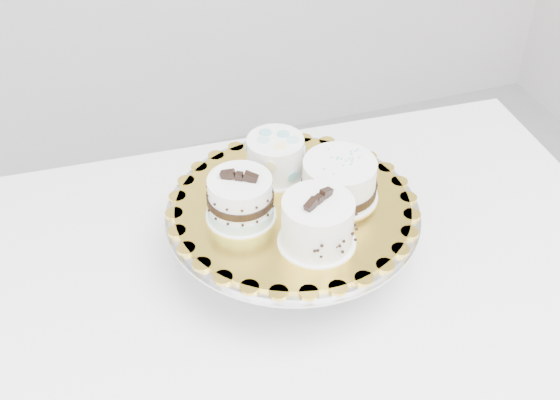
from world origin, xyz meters
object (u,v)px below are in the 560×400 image
object	(u,v)px
table	(274,317)
cake_ribbon	(340,181)
cake_stand	(293,223)
cake_board	(293,206)
cake_swirl	(317,223)
cake_dots	(275,156)
cake_banded	(240,199)

from	to	relation	value
table	cake_ribbon	distance (m)	0.26
cake_stand	cake_ribbon	size ratio (longest dim) A/B	2.90
cake_stand	cake_board	world-z (taller)	cake_board
cake_swirl	cake_dots	bearing A→B (deg)	61.14
cake_stand	cake_dots	bearing A→B (deg)	90.18
table	cake_dots	size ratio (longest dim) A/B	11.34
cake_board	cake_ribbon	distance (m)	0.08
table	cake_ribbon	xyz separation A→B (m)	(0.13, 0.05, 0.22)
table	cake_ribbon	size ratio (longest dim) A/B	9.36
table	cake_dots	bearing A→B (deg)	73.53
cake_swirl	cake_banded	world-z (taller)	cake_swirl
cake_stand	cake_swirl	bearing A→B (deg)	-87.24
cake_stand	cake_banded	bearing A→B (deg)	179.63
cake_swirl	cake_banded	size ratio (longest dim) A/B	1.08
cake_swirl	cake_dots	size ratio (longest dim) A/B	1.25
cake_swirl	cake_ribbon	size ratio (longest dim) A/B	1.03
cake_swirl	cake_banded	distance (m)	0.13
table	cake_banded	world-z (taller)	cake_banded
table	cake_board	xyz separation A→B (m)	(0.05, 0.06, 0.18)
cake_swirl	cake_ribbon	xyz separation A→B (m)	(0.07, 0.09, -0.01)
cake_ribbon	cake_board	bearing A→B (deg)	-169.29
cake_dots	cake_swirl	bearing A→B (deg)	-93.67
cake_board	cake_banded	bearing A→B (deg)	179.63
table	cake_banded	bearing A→B (deg)	123.34
cake_stand	cake_ribbon	xyz separation A→B (m)	(0.08, -0.00, 0.07)
cake_board	cake_swirl	bearing A→B (deg)	-87.24
cake_stand	cake_board	distance (m)	0.04
table	cake_swirl	world-z (taller)	cake_swirl
cake_ribbon	cake_dots	bearing A→B (deg)	144.11
cake_swirl	cake_stand	bearing A→B (deg)	62.38
table	cake_stand	world-z (taller)	cake_stand
cake_banded	cake_swirl	bearing A→B (deg)	-15.90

